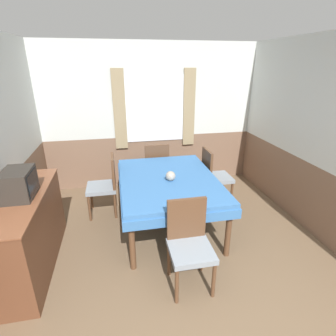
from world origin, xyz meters
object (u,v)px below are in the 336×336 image
object	(u,v)px
sideboard	(29,232)
chair_head_near	(189,242)
chair_head_window	(156,166)
tv	(19,184)
chair_left_far	(106,183)
vase	(171,176)
dining_table	(168,185)
chair_right_far	(214,174)

from	to	relation	value
sideboard	chair_head_near	bearing A→B (deg)	-18.95
chair_head_window	sideboard	distance (m)	2.35
tv	chair_head_near	bearing A→B (deg)	-18.75
chair_head_near	chair_left_far	world-z (taller)	same
vase	chair_head_window	bearing A→B (deg)	90.67
sideboard	chair_left_far	bearing A→B (deg)	51.40
dining_table	vase	world-z (taller)	vase
chair_right_far	tv	xyz separation A→B (m)	(-2.57, -1.05, 0.55)
dining_table	tv	distance (m)	1.82
dining_table	sideboard	xyz separation A→B (m)	(-1.71, -0.51, -0.19)
chair_right_far	vase	size ratio (longest dim) A/B	7.10
vase	dining_table	bearing A→B (deg)	99.07
dining_table	chair_left_far	size ratio (longest dim) A/B	1.89
chair_head_window	vase	size ratio (longest dim) A/B	7.10
chair_head_window	sideboard	xyz separation A→B (m)	(-1.71, -1.61, -0.05)
sideboard	dining_table	bearing A→B (deg)	16.71
chair_left_far	chair_head_window	bearing A→B (deg)	-56.89
chair_left_far	tv	xyz separation A→B (m)	(-0.82, -1.05, 0.55)
dining_table	chair_head_near	xyz separation A→B (m)	(-0.00, -1.10, -0.14)
sideboard	tv	world-z (taller)	tv
sideboard	chair_right_far	bearing A→B (deg)	21.89
tv	vase	size ratio (longest dim) A/B	3.05
dining_table	sideboard	world-z (taller)	sideboard
dining_table	tv	size ratio (longest dim) A/B	4.40
chair_right_far	sideboard	world-z (taller)	chair_right_far
chair_head_window	chair_left_far	xyz separation A→B (m)	(-0.88, -0.57, 0.00)
chair_right_far	sideboard	bearing A→B (deg)	-68.11
chair_head_window	chair_head_near	size ratio (longest dim) A/B	1.00
chair_head_near	chair_left_far	distance (m)	1.85
chair_left_far	chair_right_far	world-z (taller)	same
chair_left_far	sideboard	world-z (taller)	chair_left_far
sideboard	tv	xyz separation A→B (m)	(0.01, -0.01, 0.60)
dining_table	chair_head_window	world-z (taller)	chair_head_window
dining_table	chair_left_far	world-z (taller)	chair_left_far
chair_head_near	chair_right_far	xyz separation A→B (m)	(0.88, 1.62, 0.00)
chair_left_far	dining_table	bearing A→B (deg)	-120.94
chair_left_far	sideboard	size ratio (longest dim) A/B	0.61
dining_table	vase	xyz separation A→B (m)	(0.01, -0.09, 0.17)
sideboard	chair_head_window	bearing A→B (deg)	43.34
chair_head_window	tv	world-z (taller)	tv
chair_left_far	tv	distance (m)	1.44
chair_head_near	sideboard	bearing A→B (deg)	-18.95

